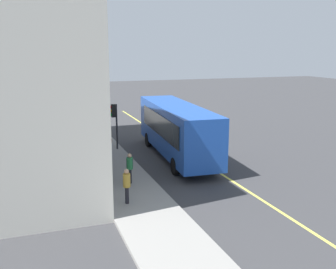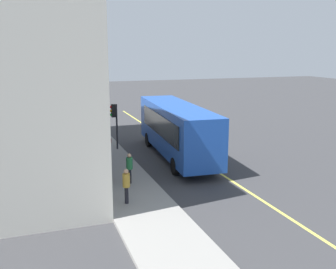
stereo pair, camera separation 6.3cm
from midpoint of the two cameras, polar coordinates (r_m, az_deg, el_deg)
The scene contains 8 objects.
ground at distance 29.22m, azimuth 1.52°, elevation -1.72°, with size 120.00×120.00×0.00m, color #38383A.
sidewalk at distance 27.74m, azimuth -9.49°, elevation -2.50°, with size 80.00×3.09×0.15m, color gray.
lane_centre_stripe at distance 29.22m, azimuth 1.52°, elevation -1.71°, with size 36.00×0.16×0.01m, color #D8D14C.
bus at distance 25.88m, azimuth 1.29°, elevation 0.94°, with size 11.27×3.27×3.50m.
traffic_light at distance 27.56m, azimuth -7.73°, elevation 2.69°, with size 0.30×0.52×3.20m.
car_maroon at distance 35.09m, azimuth 1.49°, elevation 1.91°, with size 4.37×2.00×1.52m.
pedestrian_mid_block at distance 18.08m, azimuth -5.97°, elevation -7.00°, with size 0.34×0.34×1.64m.
pedestrian_waiting at distance 20.71m, azimuth -5.53°, elevation -4.51°, with size 0.34×0.34×1.62m.
Camera 2 is at (-26.47, 10.13, 7.11)m, focal length 42.01 mm.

